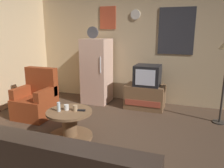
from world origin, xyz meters
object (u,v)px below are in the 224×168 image
at_px(fridge, 97,71).
at_px(tv_stand, 145,97).
at_px(wine_glass, 59,107).
at_px(mug_ceramic_white, 66,107).
at_px(armchair, 37,100).
at_px(remote_control, 81,110).
at_px(mug_ceramic_tan, 75,108).
at_px(crt_tv, 147,75).
at_px(coffee_table, 70,124).

xyz_separation_m(fridge, tv_stand, (1.18, -0.06, -0.49)).
xyz_separation_m(tv_stand, wine_glass, (-0.98, -1.88, 0.27)).
relative_size(wine_glass, mug_ceramic_white, 1.67).
bearing_deg(armchair, wine_glass, -34.69).
distance_m(remote_control, armchair, 1.38).
relative_size(fridge, mug_ceramic_tan, 19.67).
bearing_deg(remote_control, fridge, 93.16).
distance_m(tv_stand, mug_ceramic_tan, 1.94).
relative_size(fridge, crt_tv, 3.28).
bearing_deg(tv_stand, fridge, 177.13).
distance_m(coffee_table, armchair, 1.25).
bearing_deg(mug_ceramic_white, fridge, 98.76).
xyz_separation_m(wine_glass, mug_ceramic_white, (0.08, 0.09, -0.03)).
distance_m(fridge, tv_stand, 1.28).
xyz_separation_m(mug_ceramic_tan, remote_control, (0.08, 0.02, -0.03)).
xyz_separation_m(coffee_table, mug_ceramic_tan, (0.09, 0.04, 0.27)).
xyz_separation_m(wine_glass, mug_ceramic_tan, (0.23, 0.11, -0.03)).
distance_m(coffee_table, wine_glass, 0.34).
xyz_separation_m(mug_ceramic_white, armchair, (-1.04, 0.57, -0.16)).
distance_m(crt_tv, mug_ceramic_tan, 1.95).
bearing_deg(crt_tv, mug_ceramic_tan, -114.00).
height_order(tv_stand, wine_glass, wine_glass).
bearing_deg(fridge, mug_ceramic_white, -81.24).
relative_size(coffee_table, armchair, 0.75).
height_order(fridge, tv_stand, fridge).
relative_size(mug_ceramic_white, mug_ceramic_tan, 1.00).
height_order(wine_glass, remote_control, wine_glass).
relative_size(crt_tv, armchair, 0.56).
bearing_deg(mug_ceramic_tan, wine_glass, -153.88).
height_order(crt_tv, armchair, crt_tv).
bearing_deg(mug_ceramic_tan, tv_stand, 67.06).
bearing_deg(wine_glass, coffee_table, 28.91).
relative_size(fridge, coffee_table, 2.46).
xyz_separation_m(mug_ceramic_tan, armchair, (-1.19, 0.55, -0.16)).
bearing_deg(fridge, remote_control, -74.18).
distance_m(tv_stand, wine_glass, 2.14).
distance_m(crt_tv, wine_glass, 2.15).
xyz_separation_m(wine_glass, remote_control, (0.31, 0.14, -0.06)).
bearing_deg(mug_ceramic_white, mug_ceramic_tan, 7.31).
distance_m(fridge, armchair, 1.54).
bearing_deg(mug_ceramic_tan, coffee_table, -158.41).
height_order(coffee_table, mug_ceramic_white, mug_ceramic_white).
bearing_deg(coffee_table, wine_glass, -151.09).
xyz_separation_m(tv_stand, crt_tv, (0.04, -0.00, 0.48)).
distance_m(tv_stand, crt_tv, 0.48).
xyz_separation_m(tv_stand, remote_control, (-0.67, -1.75, 0.21)).
xyz_separation_m(tv_stand, armchair, (-1.94, -1.22, 0.08)).
bearing_deg(tv_stand, crt_tv, -1.42).
distance_m(coffee_table, remote_control, 0.30).
height_order(crt_tv, mug_ceramic_white, crt_tv).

